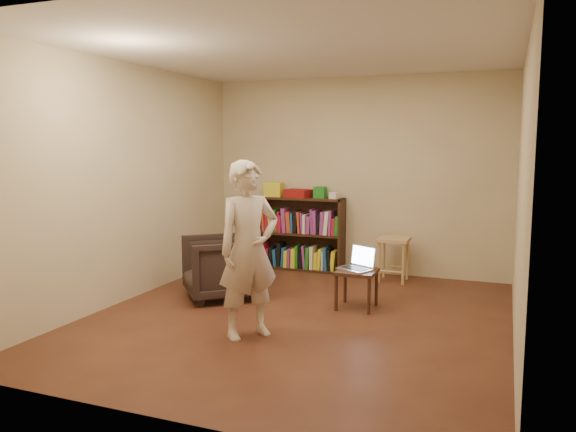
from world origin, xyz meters
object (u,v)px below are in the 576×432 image
at_px(bookshelf, 301,238).
at_px(stool, 394,246).
at_px(laptop, 358,264).
at_px(side_table, 357,276).
at_px(armchair, 220,267).
at_px(person, 249,250).

height_order(bookshelf, stool, bookshelf).
bearing_deg(laptop, side_table, -63.65).
relative_size(bookshelf, armchair, 1.56).
bearing_deg(person, laptop, 9.10).
relative_size(armchair, laptop, 1.83).
distance_m(side_table, laptop, 0.13).
bearing_deg(person, bookshelf, 48.37).
distance_m(stool, laptop, 1.29).
distance_m(bookshelf, stool, 1.34).
bearing_deg(stool, side_table, -95.67).
bearing_deg(laptop, armchair, -144.70).
height_order(side_table, person, person).
distance_m(side_table, person, 1.45).
height_order(bookshelf, side_table, bookshelf).
height_order(side_table, laptop, laptop).
xyz_separation_m(stool, person, (-0.81, -2.53, 0.35)).
distance_m(stool, person, 2.68).
xyz_separation_m(bookshelf, person, (0.51, -2.74, 0.35)).
bearing_deg(armchair, stool, 91.19).
xyz_separation_m(bookshelf, stool, (1.32, -0.21, 0.01)).
relative_size(bookshelf, stool, 2.17).
distance_m(stool, armchair, 2.24).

